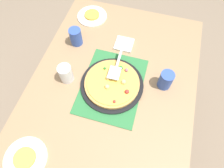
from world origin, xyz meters
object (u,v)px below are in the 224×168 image
object	(u,v)px
plate_far_right	(26,159)
cup_near	(166,80)
cup_corner	(66,74)
cup_far	(76,37)
pizza_server	(116,66)
served_slice_left	(92,15)
pizza_pan	(112,85)
napkin_stack	(124,44)
served_slice_right	(25,158)
pizza	(112,83)
plate_near_left	(92,16)

from	to	relation	value
plate_far_right	cup_near	bearing A→B (deg)	-44.44
cup_corner	cup_far	bearing A→B (deg)	9.33
pizza_server	served_slice_left	bearing A→B (deg)	35.37
plate_far_right	served_slice_left	world-z (taller)	served_slice_left
cup_corner	cup_near	bearing A→B (deg)	-78.31
pizza_pan	napkin_stack	distance (m)	0.33
served_slice_right	pizza_pan	bearing A→B (deg)	-30.06
pizza_pan	cup_far	bearing A→B (deg)	51.52
pizza	plate_near_left	world-z (taller)	pizza
served_slice_left	pizza_pan	bearing A→B (deg)	-149.76
plate_near_left	plate_far_right	xyz separation A→B (m)	(-1.05, -0.00, 0.00)
pizza_pan	pizza	size ratio (longest dim) A/B	1.15
served_slice_right	pizza_server	xyz separation A→B (m)	(0.62, -0.30, 0.05)
plate_near_left	pizza_server	distance (m)	0.53
served_slice_right	cup_corner	distance (m)	0.50
pizza	plate_near_left	bearing A→B (deg)	30.38
pizza_pan	cup_far	distance (m)	0.42
cup_near	plate_near_left	bearing A→B (deg)	54.38
plate_far_right	cup_far	world-z (taller)	cup_far
pizza_pan	pizza_server	size ratio (longest dim) A/B	1.65
cup_far	cup_corner	world-z (taller)	same
served_slice_right	napkin_stack	size ratio (longest dim) A/B	0.92
served_slice_right	napkin_stack	world-z (taller)	served_slice_right
pizza	served_slice_left	distance (m)	0.61
served_slice_left	pizza	bearing A→B (deg)	-149.62
cup_far	napkin_stack	world-z (taller)	cup_far
pizza	served_slice_left	world-z (taller)	pizza
cup_corner	napkin_stack	world-z (taller)	cup_corner
cup_near	cup_corner	distance (m)	0.59
cup_near	napkin_stack	xyz separation A→B (m)	(0.24, 0.31, -0.05)
served_slice_right	cup_far	xyz separation A→B (m)	(0.79, 0.02, 0.04)
pizza_pan	pizza	xyz separation A→B (m)	(0.00, -0.00, 0.02)
plate_far_right	served_slice_right	world-z (taller)	served_slice_right
pizza_pan	pizza	bearing A→B (deg)	-54.77
plate_far_right	cup_far	bearing A→B (deg)	1.52
served_slice_left	served_slice_right	size ratio (longest dim) A/B	1.00
plate_far_right	served_slice_right	bearing A→B (deg)	0.00
cup_near	napkin_stack	size ratio (longest dim) A/B	1.00
pizza_pan	plate_near_left	distance (m)	0.61
served_slice_right	plate_far_right	bearing A→B (deg)	0.00
plate_near_left	cup_far	world-z (taller)	cup_far
cup_far	pizza	bearing A→B (deg)	-128.26
plate_far_right	pizza_pan	bearing A→B (deg)	-30.06
pizza_pan	pizza_server	xyz separation A→B (m)	(0.10, 0.00, 0.06)
pizza_server	napkin_stack	distance (m)	0.24
served_slice_left	napkin_stack	bearing A→B (deg)	-123.75
plate_near_left	served_slice_left	bearing A→B (deg)	0.00
plate_far_right	cup_near	world-z (taller)	cup_near
pizza_pan	served_slice_right	bearing A→B (deg)	149.94
plate_near_left	cup_corner	xyz separation A→B (m)	(-0.56, -0.03, 0.06)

